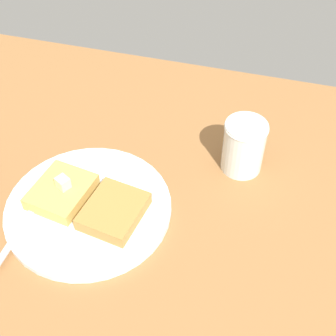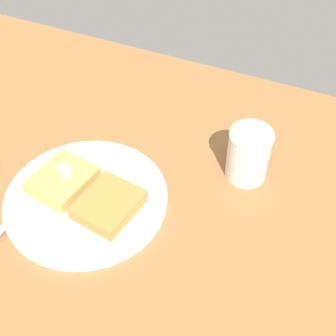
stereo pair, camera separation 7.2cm
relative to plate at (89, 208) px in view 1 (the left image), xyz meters
The scene contains 7 objects.
table_surface 12.54cm from the plate, 71.45° to the right, with size 109.07×109.07×2.42cm, color olive.
plate is the anchor object (origin of this frame).
toast_slice_left 4.84cm from the plate, behind, with size 8.02×9.40×2.18cm, color tan.
toast_slice_middle 4.84cm from the plate, ahead, with size 8.02×9.40×2.18cm, color #AF7839.
butter_pat_primary 5.49cm from the plate, 167.68° to the left, with size 1.86×1.68×1.86cm, color #F0EAB1.
fork 8.85cm from the plate, 151.00° to the right, with size 2.29×16.04×0.36cm.
syrup_jar 26.44cm from the plate, 36.81° to the left, with size 6.99×6.99×9.14cm.
Camera 1 is at (19.91, -28.34, 59.19)cm, focal length 50.00 mm.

